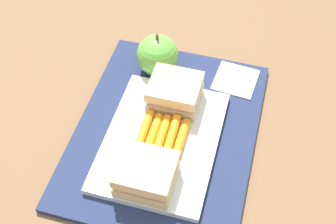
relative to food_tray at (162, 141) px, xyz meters
The scene contains 8 objects.
ground_plane 0.03m from the food_tray, ahead, with size 2.40×2.40×0.00m, color brown.
lunchbag_mat 0.03m from the food_tray, ahead, with size 0.36×0.28×0.01m, color navy.
food_tray is the anchor object (origin of this frame).
sandwich_half_left 0.08m from the food_tray, behind, with size 0.07×0.08×0.04m.
sandwich_half_right 0.08m from the food_tray, ahead, with size 0.07×0.08×0.04m.
carrot_sticks_bundle 0.01m from the food_tray, 90.18° to the right, with size 0.08×0.07×0.02m.
apple 0.16m from the food_tray, 18.25° to the left, with size 0.07×0.07×0.08m.
paper_napkin 0.18m from the food_tray, 28.81° to the right, with size 0.07×0.07×0.00m, color white.
Camera 1 is at (-0.40, -0.11, 0.58)m, focal length 47.37 mm.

